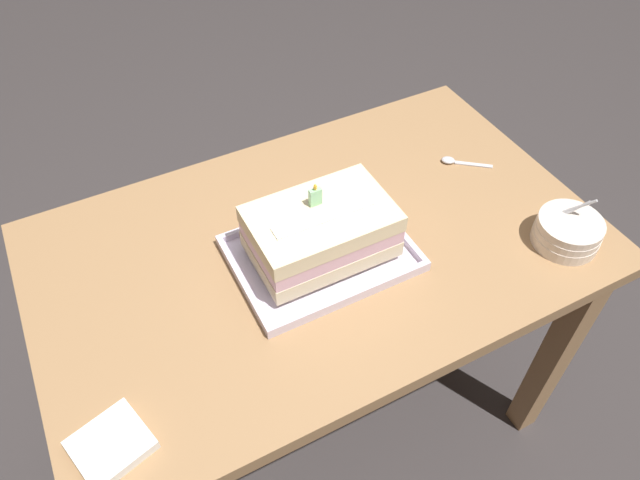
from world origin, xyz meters
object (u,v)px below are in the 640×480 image
(birthday_cake, at_px, (321,231))
(bowl_stack, at_px, (568,232))
(napkin_pile, at_px, (111,445))
(foil_tray, at_px, (321,255))
(serving_spoon_near_tray, at_px, (454,161))

(birthday_cake, bearing_deg, bowl_stack, -22.67)
(napkin_pile, bearing_deg, birthday_cake, 22.96)
(foil_tray, bearing_deg, napkin_pile, -157.04)
(bowl_stack, bearing_deg, birthday_cake, 157.33)
(serving_spoon_near_tray, bearing_deg, birthday_cake, -164.29)
(foil_tray, distance_m, bowl_stack, 0.51)
(serving_spoon_near_tray, bearing_deg, foil_tray, -164.29)
(bowl_stack, relative_size, napkin_pile, 1.00)
(foil_tray, height_order, napkin_pile, foil_tray)
(foil_tray, relative_size, serving_spoon_near_tray, 3.34)
(birthday_cake, xyz_separation_m, bowl_stack, (0.47, -0.20, -0.05))
(napkin_pile, bearing_deg, serving_spoon_near_tray, 19.66)
(foil_tray, xyz_separation_m, serving_spoon_near_tray, (0.42, 0.12, -0.00))
(birthday_cake, distance_m, bowl_stack, 0.51)
(birthday_cake, xyz_separation_m, serving_spoon_near_tray, (0.42, 0.12, -0.07))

